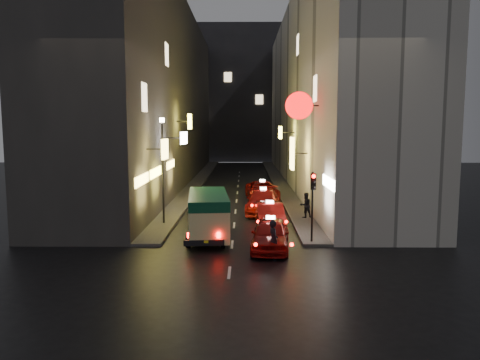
{
  "coord_description": "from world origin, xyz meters",
  "views": [
    {
      "loc": [
        0.6,
        -14.41,
        5.96
      ],
      "look_at": [
        0.36,
        13.0,
        2.73
      ],
      "focal_mm": 35.0,
      "sensor_mm": 36.0,
      "label": 1
    }
  ],
  "objects_px": {
    "minibus": "(208,210)",
    "taxi_near": "(270,232)",
    "pedestrian_crossing": "(273,237)",
    "traffic_light": "(313,192)",
    "lamp_post": "(163,163)"
  },
  "relations": [
    {
      "from": "minibus",
      "to": "taxi_near",
      "type": "relative_size",
      "value": 1.02
    },
    {
      "from": "lamp_post",
      "to": "pedestrian_crossing",
      "type": "bearing_deg",
      "value": -49.5
    },
    {
      "from": "minibus",
      "to": "taxi_near",
      "type": "xyz_separation_m",
      "value": [
        3.14,
        -2.13,
        -0.65
      ]
    },
    {
      "from": "minibus",
      "to": "traffic_light",
      "type": "distance_m",
      "value": 5.54
    },
    {
      "from": "minibus",
      "to": "taxi_near",
      "type": "height_order",
      "value": "minibus"
    },
    {
      "from": "minibus",
      "to": "traffic_light",
      "type": "xyz_separation_m",
      "value": [
        5.28,
        -1.21,
        1.17
      ]
    },
    {
      "from": "taxi_near",
      "to": "pedestrian_crossing",
      "type": "relative_size",
      "value": 2.78
    },
    {
      "from": "lamp_post",
      "to": "taxi_near",
      "type": "bearing_deg",
      "value": -41.96
    },
    {
      "from": "traffic_light",
      "to": "lamp_post",
      "type": "bearing_deg",
      "value": 151.09
    },
    {
      "from": "taxi_near",
      "to": "traffic_light",
      "type": "height_order",
      "value": "traffic_light"
    },
    {
      "from": "pedestrian_crossing",
      "to": "traffic_light",
      "type": "distance_m",
      "value": 3.75
    },
    {
      "from": "taxi_near",
      "to": "traffic_light",
      "type": "bearing_deg",
      "value": 23.41
    },
    {
      "from": "minibus",
      "to": "pedestrian_crossing",
      "type": "xyz_separation_m",
      "value": [
        3.18,
        -3.83,
        -0.5
      ]
    },
    {
      "from": "pedestrian_crossing",
      "to": "lamp_post",
      "type": "xyz_separation_m",
      "value": [
        -6.1,
        7.15,
        2.71
      ]
    },
    {
      "from": "pedestrian_crossing",
      "to": "lamp_post",
      "type": "height_order",
      "value": "lamp_post"
    }
  ]
}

